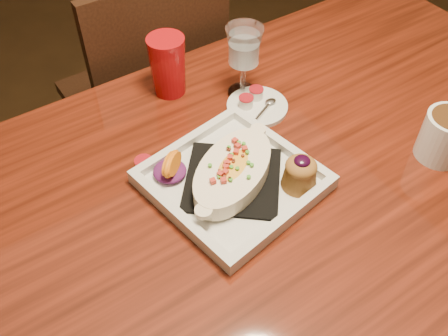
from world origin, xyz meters
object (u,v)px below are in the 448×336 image
chair_far (150,96)px  saucer (256,105)px  plate (238,175)px  red_tumbler (168,66)px  goblet (244,50)px  table (281,198)px  coffee_mug (447,134)px

chair_far → saucer: (0.06, -0.45, 0.25)m
plate → red_tumbler: red_tumbler is taller
goblet → red_tumbler: size_ratio=1.22×
chair_far → table: bearing=90.0°
table → chair_far: size_ratio=1.61×
chair_far → goblet: size_ratio=5.44×
red_tumbler → coffee_mug: bearing=-53.7°
coffee_mug → saucer: bearing=127.1°
chair_far → coffee_mug: chair_far is taller
table → saucer: bearing=72.1°
goblet → red_tumbler: (-0.13, 0.10, -0.05)m
coffee_mug → saucer: coffee_mug is taller
goblet → plate: bearing=-127.1°
goblet → coffee_mug: bearing=-59.9°
table → goblet: 0.33m
chair_far → red_tumbler: (-0.07, -0.29, 0.31)m
plate → table: bearing=-17.1°
plate → goblet: goblet is taller
plate → red_tumbler: size_ratio=2.35×
table → goblet: bearing=75.3°
red_tumbler → table: bearing=-78.1°
table → red_tumbler: bearing=101.9°
chair_far → saucer: chair_far is taller
goblet → red_tumbler: bearing=142.6°
table → coffee_mug: coffee_mug is taller
coffee_mug → goblet: bearing=122.1°
saucer → red_tumbler: size_ratio=0.98×
table → chair_far: 0.65m
coffee_mug → goblet: 0.45m
coffee_mug → red_tumbler: size_ratio=0.96×
chair_far → saucer: 0.52m
goblet → red_tumbler: 0.18m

